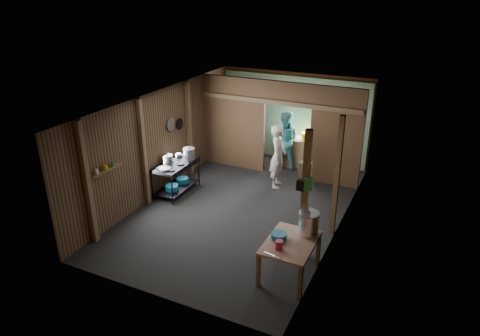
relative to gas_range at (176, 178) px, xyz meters
The scene contains 42 objects.
floor 1.92m from the gas_range, ahead, with size 4.50×7.00×0.00m, color black.
ceiling 2.89m from the gas_range, ahead, with size 4.50×7.00×0.00m, color #363535.
wall_back 4.07m from the gas_range, 61.71° to the left, with size 4.50×0.00×2.60m, color brown.
wall_front 4.08m from the gas_range, 61.80° to the right, with size 4.50×0.00×2.60m, color brown.
wall_left 0.97m from the gas_range, behind, with size 0.00×7.00×2.60m, color brown.
wall_right 4.23m from the gas_range, ahead, with size 0.00×7.00×2.60m, color brown.
partition_left 2.43m from the gas_range, 75.80° to the left, with size 1.85×0.10×2.60m, color brown.
partition_right 4.19m from the gas_range, 32.41° to the left, with size 1.35×0.10×2.60m, color brown.
partition_header 3.60m from the gas_range, 45.84° to the left, with size 1.30×0.10×0.60m, color brown.
turquoise_panel 4.01m from the gas_range, 61.30° to the left, with size 4.40×0.06×2.50m, color #80C0B4.
back_counter 3.66m from the gas_range, 53.47° to the left, with size 1.20×0.50×0.85m, color brown.
wall_clock 4.28m from the gas_range, 57.88° to the left, with size 0.20×0.20×0.03m, color silver.
post_left_a 2.77m from the gas_range, 96.57° to the right, with size 0.10×0.12×2.60m, color brown.
post_left_b 1.24m from the gas_range, 110.40° to the right, with size 0.10×0.12×2.60m, color brown.
post_left_c 1.52m from the gas_range, 104.11° to the left, with size 0.10×0.12×2.60m, color brown.
post_right 4.16m from the gas_range, ahead, with size 0.10×0.12×2.60m, color brown.
post_free 4.05m from the gas_range, 19.31° to the right, with size 0.12×0.12×2.60m, color brown.
cross_beam 3.29m from the gas_range, 48.74° to the left, with size 4.40×0.12×0.12m, color brown.
pan_lid_big 1.35m from the gas_range, 130.00° to the left, with size 0.34×0.34×0.03m, color gray.
pan_lid_small 1.43m from the gas_range, 112.59° to the left, with size 0.30×0.30×0.03m, color black.
wall_shelf 2.35m from the gas_range, 97.30° to the right, with size 0.14×0.80×0.03m, color brown.
jar_white 2.60m from the gas_range, 96.54° to the right, with size 0.07×0.07×0.10m, color silver.
jar_yellow 2.38m from the gas_range, 97.30° to the right, with size 0.08×0.08×0.10m, color #D8BE03.
jar_green 2.18m from the gas_range, 98.14° to the right, with size 0.06×0.06×0.10m, color #2D833D.
bag_white 4.12m from the gas_range, 18.43° to the right, with size 0.22×0.15×0.32m, color silver.
bag_green 4.21m from the gas_range, 19.78° to the right, with size 0.16×0.12×0.24m, color #2D833D.
bag_black 4.08m from the gas_range, 20.75° to the right, with size 0.14×0.10×0.20m, color black.
gas_range is the anchor object (origin of this frame).
prep_table 4.20m from the gas_range, 27.93° to the right, with size 0.85×1.17×0.69m, color #A1795C, non-canonical shape.
stove_pot_large 0.69m from the gas_range, 66.81° to the left, with size 0.30×0.30×0.31m, color silver, non-canonical shape.
stove_pot_med 0.53m from the gas_range, 157.49° to the right, with size 0.27×0.27×0.23m, color silver, non-canonical shape.
stove_saucepan 0.62m from the gas_range, 113.28° to the left, with size 0.15×0.15×0.09m, color silver.
frying_pan 0.62m from the gas_range, 90.00° to the right, with size 0.29×0.51×0.07m, color gray, non-canonical shape.
blue_tub_front 0.28m from the gas_range, 90.00° to the right, with size 0.32×0.32×0.13m, color #10647F.
blue_tub_back 0.33m from the gas_range, 90.00° to the left, with size 0.31×0.31×0.12m, color #10647F.
stock_pot 4.23m from the gas_range, 21.70° to the right, with size 0.39×0.39×0.45m, color silver, non-canonical shape.
wash_basin 4.00m from the gas_range, 29.21° to the right, with size 0.29×0.29×0.11m, color #10647F.
pink_bucket 4.26m from the gas_range, 32.09° to the right, with size 0.14×0.14×0.16m, color #B21D3D.
knife 4.35m from the gas_range, 34.96° to the right, with size 0.30×0.04×0.01m, color silver.
yellow_tub 3.91m from the gas_range, 49.57° to the left, with size 0.38×0.38×0.21m, color #D8BE03.
cook 2.64m from the gas_range, 33.52° to the left, with size 0.61×0.40×1.67m, color beige.
worker_back 3.33m from the gas_range, 54.87° to the left, with size 0.81×0.63×1.66m, color teal.
Camera 1 is at (3.81, -8.25, 4.95)m, focal length 32.35 mm.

